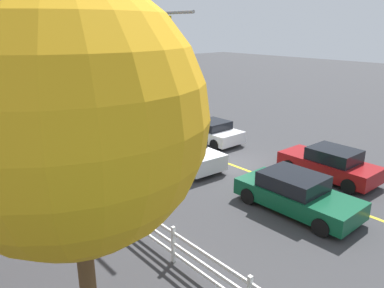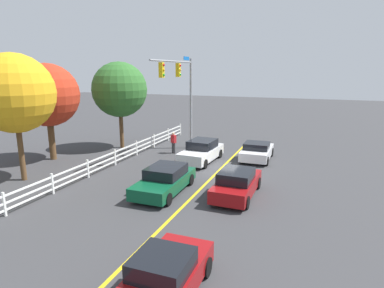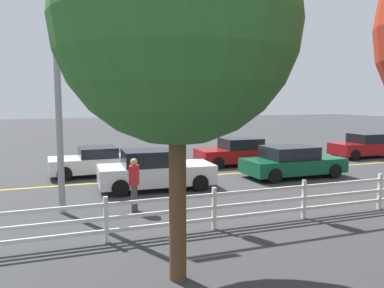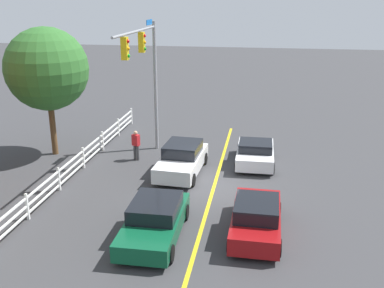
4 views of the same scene
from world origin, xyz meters
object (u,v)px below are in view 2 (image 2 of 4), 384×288
at_px(car_2, 201,151).
at_px(tree_3, 47,95).
at_px(car_4, 165,276).
at_px(tree_2, 120,90).
at_px(car_1, 257,151).
at_px(pedestrian, 174,142).
at_px(car_0, 165,180).
at_px(car_3, 237,183).
at_px(tree_0, 14,93).

relative_size(car_2, tree_3, 0.65).
bearing_deg(car_4, tree_2, 36.12).
height_order(car_4, tree_2, tree_2).
height_order(car_2, tree_2, tree_2).
distance_m(car_1, pedestrian, 6.56).
relative_size(car_0, car_1, 1.15).
distance_m(car_0, pedestrian, 8.45).
distance_m(car_4, pedestrian, 16.87).
xyz_separation_m(car_2, tree_3, (-3.45, 10.49, 3.99)).
bearing_deg(tree_3, car_3, -98.61).
bearing_deg(pedestrian, tree_0, 171.05).
bearing_deg(car_2, tree_2, -98.52).
bearing_deg(pedestrian, car_1, -62.61).
bearing_deg(tree_0, car_3, -80.51).
height_order(car_4, tree_3, tree_3).
relative_size(car_1, car_3, 0.92).
bearing_deg(tree_2, car_0, -135.38).
distance_m(car_4, tree_2, 19.96).
bearing_deg(car_2, car_3, 38.28).
height_order(car_0, tree_2, tree_2).
bearing_deg(car_3, car_1, 2.79).
xyz_separation_m(car_2, car_3, (-5.63, -3.95, -0.05)).
bearing_deg(tree_3, car_4, -126.47).
height_order(car_2, car_4, car_2).
bearing_deg(tree_2, tree_3, 151.89).
bearing_deg(tree_0, car_4, -116.79).
bearing_deg(tree_0, tree_2, -5.22).
xyz_separation_m(tree_2, tree_3, (-5.06, 2.70, -0.17)).
relative_size(car_0, car_2, 1.01).
xyz_separation_m(car_1, pedestrian, (-0.47, 6.54, 0.29)).
height_order(car_3, tree_2, tree_2).
bearing_deg(car_0, car_1, 156.60).
xyz_separation_m(car_3, tree_2, (7.25, 11.74, 4.21)).
xyz_separation_m(car_0, tree_3, (3.01, 10.66, 4.04)).
bearing_deg(car_3, pedestrian, 44.66).
height_order(car_3, car_4, car_4).
distance_m(car_1, tree_2, 12.23).
bearing_deg(car_1, car_3, -178.47).
xyz_separation_m(car_4, tree_2, (15.66, 11.64, 4.22)).
height_order(car_1, pedestrian, pedestrian).
xyz_separation_m(car_0, car_3, (0.82, -3.78, 0.01)).
relative_size(car_2, pedestrian, 2.69).
distance_m(car_1, tree_0, 16.28).
bearing_deg(car_1, tree_2, 90.80).
height_order(car_2, car_3, car_2).
xyz_separation_m(car_0, car_1, (8.35, -3.50, -0.05)).
relative_size(car_4, tree_0, 0.53).
bearing_deg(car_1, car_4, -179.96).
bearing_deg(car_1, tree_3, 110.06).
bearing_deg(car_3, car_0, 102.89).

